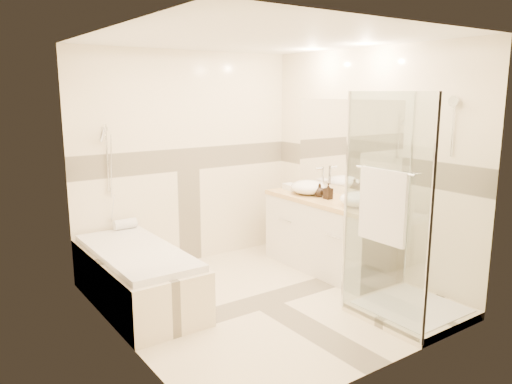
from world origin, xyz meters
TOP-DOWN VIEW (x-y plane):
  - room at (0.06, 0.01)m, footprint 2.82×3.02m
  - bathtub at (-1.02, 0.65)m, footprint 0.75×1.70m
  - vanity at (1.12, 0.30)m, footprint 0.58×1.62m
  - shower_enclosure at (0.83, -0.97)m, footprint 0.96×0.93m
  - vessel_sink_near at (1.10, 0.61)m, footprint 0.41×0.41m
  - vessel_sink_far at (1.10, -0.18)m, footprint 0.39×0.39m
  - faucet_near at (1.32, 0.61)m, footprint 0.13×0.03m
  - faucet_far at (1.32, -0.18)m, footprint 0.11×0.03m
  - amenity_bottle_a at (1.10, 0.27)m, footprint 0.09×0.09m
  - amenity_bottle_b at (1.10, 0.41)m, footprint 0.16×0.16m
  - folded_towels at (1.10, 0.92)m, footprint 0.16×0.24m
  - rolled_towel at (-0.85, 1.39)m, footprint 0.24×0.11m

SIDE VIEW (x-z plane):
  - bathtub at x=-1.02m, z-range 0.03..0.59m
  - vanity at x=1.12m, z-range 0.00..0.85m
  - shower_enclosure at x=0.83m, z-range -0.51..1.53m
  - rolled_towel at x=-0.85m, z-range 0.56..0.67m
  - folded_towels at x=1.10m, z-range 0.85..0.92m
  - amenity_bottle_b at x=1.10m, z-range 0.85..1.00m
  - vessel_sink_far at x=1.10m, z-range 0.85..1.01m
  - vessel_sink_near at x=1.10m, z-range 0.85..1.02m
  - amenity_bottle_a at x=1.10m, z-range 0.85..1.03m
  - faucet_far at x=1.32m, z-range 0.87..1.14m
  - faucet_near at x=1.32m, z-range 0.87..1.18m
  - room at x=0.06m, z-range 0.00..2.52m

